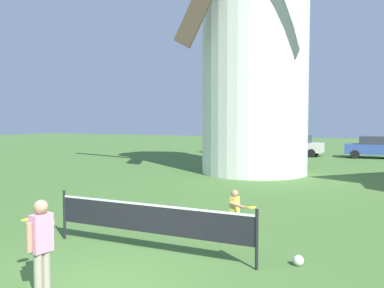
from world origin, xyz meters
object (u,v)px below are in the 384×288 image
at_px(player_near, 41,241).
at_px(parked_car_cream, 294,145).
at_px(tennis_net, 149,219).
at_px(windmill, 255,21).
at_px(parked_car_blue, 378,147).
at_px(stray_ball, 298,260).
at_px(player_far, 236,211).
at_px(parked_car_silver, 232,143).

relative_size(player_near, parked_car_cream, 0.35).
xyz_separation_m(tennis_net, player_near, (-0.47, -2.39, 0.14)).
bearing_deg(tennis_net, player_near, -101.14).
distance_m(player_near, parked_car_cream, 26.65).
relative_size(windmill, parked_car_blue, 3.54).
height_order(windmill, tennis_net, windmill).
xyz_separation_m(tennis_net, parked_car_cream, (-1.97, 24.21, 0.13)).
bearing_deg(stray_ball, parked_car_blue, 87.76).
height_order(windmill, player_near, windmill).
height_order(player_far, parked_car_blue, parked_car_blue).
distance_m(parked_car_silver, parked_car_blue, 10.95).
bearing_deg(parked_car_silver, player_far, -69.90).
relative_size(player_far, parked_car_cream, 0.26).
height_order(player_near, parked_car_cream, parked_car_cream).
xyz_separation_m(windmill, parked_car_cream, (-0.24, 11.29, -6.77)).
distance_m(parked_car_cream, parked_car_blue, 5.78).
relative_size(windmill, player_far, 14.37).
xyz_separation_m(player_far, parked_car_silver, (-8.38, 22.89, 0.18)).
relative_size(player_near, parked_car_blue, 0.32).
bearing_deg(stray_ball, parked_car_cream, 101.53).
height_order(windmill, player_far, windmill).
distance_m(player_near, parked_car_silver, 27.79).
height_order(tennis_net, player_far, player_far).
bearing_deg(player_far, parked_car_cream, 98.10).
xyz_separation_m(windmill, parked_car_blue, (5.54, 11.62, -6.77)).
bearing_deg(windmill, stray_ball, -69.68).
xyz_separation_m(tennis_net, parked_car_blue, (3.81, 24.55, 0.13)).
distance_m(tennis_net, parked_car_silver, 25.60).
distance_m(player_near, stray_ball, 4.49).
height_order(tennis_net, parked_car_silver, parked_car_silver).
bearing_deg(windmill, tennis_net, -82.39).
height_order(player_far, parked_car_cream, parked_car_cream).
bearing_deg(windmill, player_near, -85.31).
xyz_separation_m(windmill, parked_car_silver, (-5.41, 11.65, -6.77)).
bearing_deg(tennis_net, stray_ball, 10.33).
distance_m(player_far, parked_car_blue, 23.01).
distance_m(windmill, parked_car_blue, 14.54).
distance_m(tennis_net, player_near, 2.44).
xyz_separation_m(parked_car_cream, parked_car_blue, (5.77, 0.33, 0.00)).
bearing_deg(player_far, tennis_net, -126.29).
height_order(windmill, stray_ball, windmill).
distance_m(parked_car_silver, parked_car_cream, 5.19).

